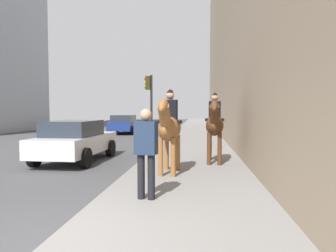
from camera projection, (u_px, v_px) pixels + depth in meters
The scene contains 7 objects.
mounted_horse_near at pixel (169, 127), 8.06m from camera, with size 2.15×0.65×2.24m.
mounted_horse_far at pixel (215, 124), 9.69m from camera, with size 2.15×0.65×2.25m.
pedestrian_greeting at pixel (146, 148), 5.73m from camera, with size 0.31×0.43×1.70m.
car_near_lane at pixel (75, 140), 10.72m from camera, with size 4.07×1.99×1.44m.
car_mid_lane at pixel (124, 124), 23.57m from camera, with size 3.93×1.98×1.44m.
traffic_light_near_curb at pixel (150, 98), 15.87m from camera, with size 0.20×0.44×3.62m.
traffic_light_far_curb at pixel (171, 103), 28.00m from camera, with size 0.20×0.44×3.66m.
Camera 1 is at (-3.63, -1.96, 1.79)m, focal length 32.78 mm.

